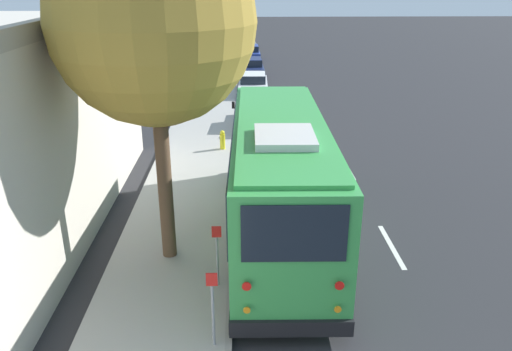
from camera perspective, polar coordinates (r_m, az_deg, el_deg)
The scene contains 15 objects.
ground_plane at distance 14.96m, azimuth 4.71°, elevation -5.97°, with size 160.00×160.00×0.00m, color #28282B.
sidewalk_slab at distance 14.96m, azimuth -8.94°, elevation -5.86°, with size 80.00×3.06×0.15m, color #A3A099.
curb_strip at distance 14.84m, azimuth -2.77°, elevation -5.84°, with size 80.00×0.14×0.15m, color gray.
shuttle_bus at distance 13.69m, azimuth 2.70°, elevation 0.26°, with size 9.52×2.70×3.59m.
parked_sedan_tan at distance 24.52m, azimuth 0.38°, elevation 6.88°, with size 4.31×1.89×1.31m.
parked_sedan_white at distance 31.62m, azimuth -0.33°, elevation 10.35°, with size 4.26×1.91×1.33m.
parked_sedan_navy at distance 38.02m, azimuth -0.52°, elevation 12.27°, with size 4.64×1.84×1.26m.
parked_sedan_blue at distance 45.05m, azimuth -0.68°, elevation 13.81°, with size 4.21×1.74×1.29m.
parked_sedan_gray at distance 51.47m, azimuth -1.08°, elevation 14.84°, with size 4.43×1.95×1.29m.
street_tree at distance 11.78m, azimuth -11.73°, elevation 18.32°, with size 4.61×4.61×8.87m.
sign_post_near at distance 10.00m, azimuth -4.96°, elevation -14.92°, with size 0.06×0.22×1.66m.
sign_post_far at distance 11.74m, azimuth -4.45°, elevation -9.07°, with size 0.06×0.22×1.56m.
fire_hydrant at distance 21.03m, azimuth -3.85°, elevation 4.10°, with size 0.22×0.22×0.81m.
lane_stripe_mid at distance 14.45m, azimuth 15.22°, elevation -7.80°, with size 2.40×0.14×0.01m, color silver.
lane_stripe_ahead at distance 19.70m, azimuth 10.45°, elevation 0.82°, with size 2.40×0.14×0.01m, color silver.
Camera 1 is at (-13.12, 1.63, 6.99)m, focal length 35.00 mm.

